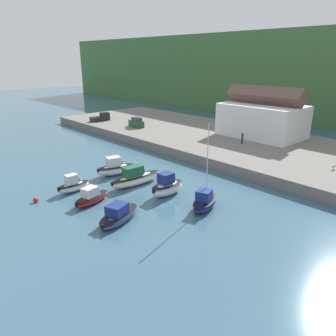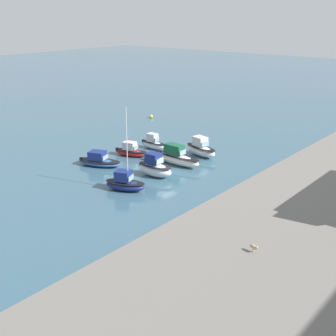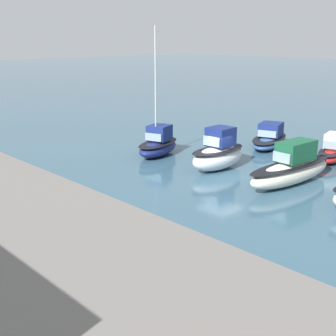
# 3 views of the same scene
# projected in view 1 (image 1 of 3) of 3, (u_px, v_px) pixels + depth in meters

# --- Properties ---
(ground_plane) EXTENTS (320.00, 320.00, 0.00)m
(ground_plane) POSITION_uv_depth(u_px,v_px,m) (166.00, 191.00, 43.05)
(ground_plane) COLOR #385B70
(quay_promenade) EXTENTS (107.07, 27.68, 1.65)m
(quay_promenade) POSITION_uv_depth(u_px,v_px,m) (268.00, 150.00, 58.98)
(quay_promenade) COLOR slate
(quay_promenade) RESTS_ON ground_plane
(harbor_clubhouse) EXTENTS (15.62, 10.31, 9.87)m
(harbor_clubhouse) POSITION_uv_depth(u_px,v_px,m) (262.00, 118.00, 64.68)
(harbor_clubhouse) COLOR white
(harbor_clubhouse) RESTS_ON quay_promenade
(moored_boat_0) EXTENTS (3.37, 6.05, 2.79)m
(moored_boat_0) POSITION_uv_depth(u_px,v_px,m) (115.00, 168.00, 48.72)
(moored_boat_0) COLOR white
(moored_boat_0) RESTS_ON ground_plane
(moored_boat_1) EXTENTS (2.31, 7.98, 2.76)m
(moored_boat_1) POSITION_uv_depth(u_px,v_px,m) (135.00, 178.00, 44.77)
(moored_boat_1) COLOR white
(moored_boat_1) RESTS_ON ground_plane
(moored_boat_2) EXTENTS (2.33, 5.05, 3.01)m
(moored_boat_2) POSITION_uv_depth(u_px,v_px,m) (167.00, 187.00, 41.50)
(moored_boat_2) COLOR white
(moored_boat_2) RESTS_ON ground_plane
(moored_boat_3) EXTENTS (3.66, 5.35, 9.93)m
(moored_boat_3) POSITION_uv_depth(u_px,v_px,m) (205.00, 202.00, 37.75)
(moored_boat_3) COLOR navy
(moored_boat_3) RESTS_ON ground_plane
(moored_boat_4) EXTENTS (1.56, 4.39, 2.36)m
(moored_boat_4) POSITION_uv_depth(u_px,v_px,m) (73.00, 185.00, 42.69)
(moored_boat_4) COLOR white
(moored_boat_4) RESTS_ON ground_plane
(moored_boat_5) EXTENTS (3.05, 5.42, 2.08)m
(moored_boat_5) POSITION_uv_depth(u_px,v_px,m) (91.00, 197.00, 39.32)
(moored_boat_5) COLOR red
(moored_boat_5) RESTS_ON ground_plane
(moored_boat_6) EXTENTS (4.36, 6.58, 2.03)m
(moored_boat_6) POSITION_uv_depth(u_px,v_px,m) (119.00, 215.00, 35.00)
(moored_boat_6) COLOR #33568E
(moored_boat_6) RESTS_ON ground_plane
(parked_car_2) EXTENTS (4.42, 2.40, 2.16)m
(parked_car_2) POSITION_uv_depth(u_px,v_px,m) (136.00, 123.00, 74.21)
(parked_car_2) COLOR #1E4C2D
(parked_car_2) RESTS_ON quay_promenade
(pickup_truck_0) EXTENTS (2.13, 4.80, 1.90)m
(pickup_truck_0) POSITION_uv_depth(u_px,v_px,m) (101.00, 117.00, 81.46)
(pickup_truck_0) COLOR black
(pickup_truck_0) RESTS_ON quay_promenade
(person_on_quay) EXTENTS (0.40, 0.40, 2.14)m
(person_on_quay) POSITION_uv_depth(u_px,v_px,m) (242.00, 138.00, 59.64)
(person_on_quay) COLOR #232838
(person_on_quay) RESTS_ON quay_promenade
(dog_on_quay) EXTENTS (0.51, 0.88, 0.68)m
(dog_on_quay) POSITION_uv_depth(u_px,v_px,m) (334.00, 166.00, 46.19)
(dog_on_quay) COLOR tan
(dog_on_quay) RESTS_ON quay_promenade
(mooring_buoy_0) EXTENTS (0.63, 0.63, 0.63)m
(mooring_buoy_0) POSITION_uv_depth(u_px,v_px,m) (36.00, 200.00, 39.65)
(mooring_buoy_0) COLOR red
(mooring_buoy_0) RESTS_ON ground_plane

